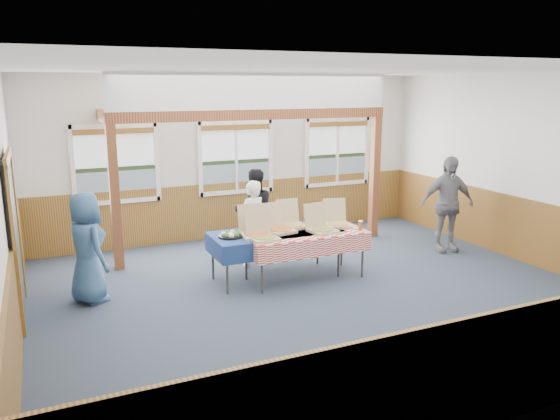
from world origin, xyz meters
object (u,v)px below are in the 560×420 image
(woman_black, at_px, (254,211))
(woman_white, at_px, (252,223))
(table_right, at_px, (305,236))
(man_blue, at_px, (87,248))
(table_left, at_px, (276,235))
(person_grey, at_px, (447,204))

(woman_black, bearing_deg, woman_white, 72.98)
(table_right, distance_m, man_blue, 3.21)
(table_left, relative_size, table_right, 1.14)
(table_right, relative_size, man_blue, 1.22)
(table_right, xyz_separation_m, woman_black, (-0.21, 1.61, 0.07))
(table_left, relative_size, man_blue, 1.39)
(woman_white, distance_m, woman_black, 0.72)
(woman_white, distance_m, man_blue, 2.73)
(man_blue, bearing_deg, person_grey, -113.12)
(woman_black, relative_size, person_grey, 0.88)
(table_left, bearing_deg, man_blue, 162.85)
(table_right, height_order, man_blue, man_blue)
(woman_black, height_order, man_blue, man_blue)
(table_right, bearing_deg, table_left, 150.60)
(man_blue, relative_size, person_grey, 0.89)
(woman_black, xyz_separation_m, man_blue, (-2.97, -1.20, 0.02))
(woman_black, height_order, person_grey, person_grey)
(table_right, bearing_deg, woman_black, 96.29)
(person_grey, bearing_deg, table_left, -166.74)
(woman_black, bearing_deg, person_grey, 164.72)
(table_right, distance_m, person_grey, 3.05)
(woman_black, distance_m, man_blue, 3.21)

